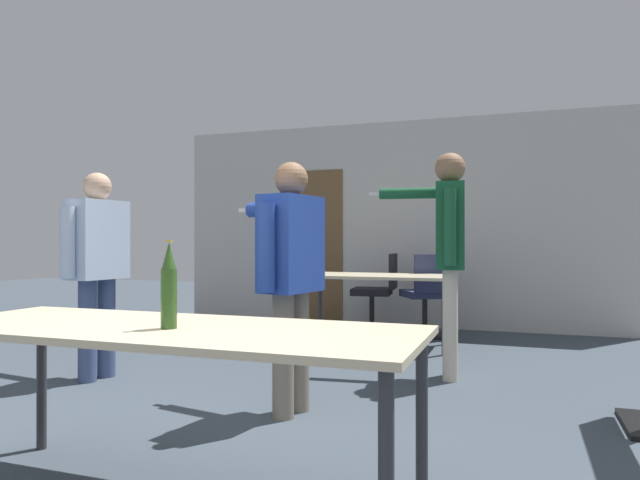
# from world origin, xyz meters

# --- Properties ---
(back_wall) EXTENTS (5.83, 0.12, 2.64)m
(back_wall) POSITION_xyz_m (-0.03, 5.77, 1.31)
(back_wall) COLOR beige
(back_wall) RESTS_ON ground_plane
(conference_table_near) EXTENTS (2.11, 0.78, 0.74)m
(conference_table_near) POSITION_xyz_m (0.20, 0.51, 0.68)
(conference_table_near) COLOR #C6B793
(conference_table_near) RESTS_ON ground_plane
(conference_table_far) EXTENTS (1.61, 0.77, 0.74)m
(conference_table_far) POSITION_xyz_m (0.14, 4.37, 0.66)
(conference_table_far) COLOR #C6B793
(conference_table_far) RESTS_ON ground_plane
(person_left_plaid) EXTENTS (0.72, 0.73, 1.59)m
(person_left_plaid) POSITION_xyz_m (0.20, 1.83, 0.95)
(person_left_plaid) COLOR slate
(person_left_plaid) RESTS_ON ground_plane
(person_far_watching) EXTENTS (0.84, 0.57, 1.80)m
(person_far_watching) POSITION_xyz_m (1.03, 3.12, 1.11)
(person_far_watching) COLOR beige
(person_far_watching) RESTS_ON ground_plane
(person_right_polo) EXTENTS (0.75, 0.73, 1.63)m
(person_right_polo) POSITION_xyz_m (-1.60, 2.17, 0.98)
(person_right_polo) COLOR #3D4C75
(person_right_polo) RESTS_ON ground_plane
(office_chair_mid_tucked) EXTENTS (0.65, 0.68, 0.95)m
(office_chair_mid_tucked) POSITION_xyz_m (0.58, 5.00, 0.45)
(office_chair_mid_tucked) COLOR black
(office_chair_mid_tucked) RESTS_ON ground_plane
(office_chair_far_right) EXTENTS (0.57, 0.52, 0.94)m
(office_chair_far_right) POSITION_xyz_m (-0.05, 5.25, 0.45)
(office_chair_far_right) COLOR black
(office_chair_far_right) RESTS_ON ground_plane
(beer_bottle) EXTENTS (0.06, 0.06, 0.35)m
(beer_bottle) POSITION_xyz_m (0.24, 0.46, 0.91)
(beer_bottle) COLOR #2D511E
(beer_bottle) RESTS_ON conference_table_near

